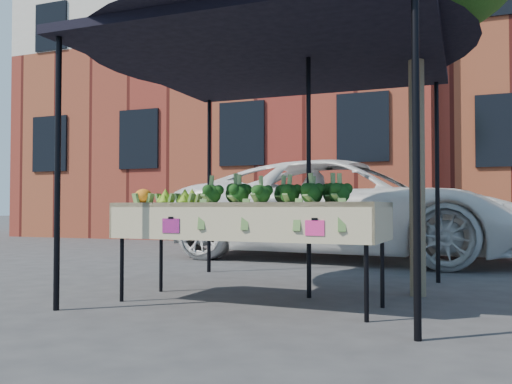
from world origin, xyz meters
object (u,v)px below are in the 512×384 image
at_px(table, 248,253).
at_px(street_tree, 416,71).
at_px(canopy, 277,156).
at_px(vehicle, 348,82).

height_order(table, street_tree, street_tree).
xyz_separation_m(canopy, street_tree, (1.31, 0.40, 0.83)).
distance_m(canopy, vehicle, 4.30).
bearing_deg(canopy, table, -95.29).
relative_size(table, street_tree, 0.55).
bearing_deg(table, vehicle, 90.36).
height_order(canopy, vehicle, vehicle).
relative_size(table, canopy, 0.77).
relative_size(canopy, vehicle, 0.53).
bearing_deg(table, canopy, 84.71).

